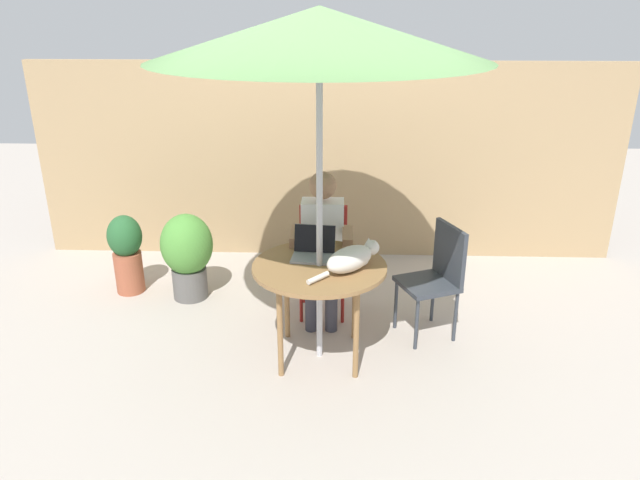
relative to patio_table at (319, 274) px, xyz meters
name	(u,v)px	position (x,y,z in m)	size (l,w,h in m)	color
ground_plane	(320,355)	(0.00, 0.00, -0.68)	(14.00, 14.00, 0.00)	#ADA399
fence_back	(327,162)	(0.00, 1.98, 0.30)	(5.83, 0.08, 1.96)	tan
patio_table	(319,274)	(0.00, 0.00, 0.00)	(0.96, 0.96, 0.74)	olive
patio_umbrella	(319,34)	(0.00, 0.00, 1.61)	(2.14, 2.14, 2.45)	#B7B7BC
chair_occupied	(323,251)	(0.00, 0.76, -0.14)	(0.40, 0.40, 0.90)	maroon
chair_empty	(437,272)	(0.90, 0.37, -0.14)	(0.52, 0.52, 0.90)	#33383F
person_seated	(322,239)	(0.00, 0.60, 0.03)	(0.48, 0.48, 1.24)	white
laptop	(314,248)	(-0.05, 0.16, 0.13)	(0.32, 0.28, 0.21)	gray
cat	(352,258)	(0.23, -0.06, 0.15)	(0.50, 0.48, 0.17)	silver
potted_plant_near_fence	(126,251)	(-1.77, 1.01, -0.28)	(0.30, 0.30, 0.73)	#9E5138
potted_plant_by_chair	(187,252)	(-1.19, 0.92, -0.24)	(0.45, 0.45, 0.78)	#595654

